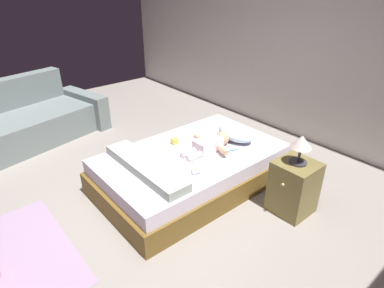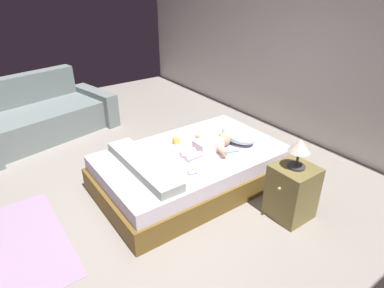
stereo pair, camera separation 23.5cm
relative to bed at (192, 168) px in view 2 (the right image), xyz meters
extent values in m
plane|color=gray|center=(0.00, -0.96, -0.20)|extent=(8.00, 8.00, 0.00)
cube|color=silver|center=(0.00, 2.04, 1.13)|extent=(8.00, 0.12, 2.64)
cube|color=brown|center=(0.00, 0.00, -0.07)|extent=(1.24, 2.03, 0.25)
cube|color=silver|center=(0.00, 0.00, 0.13)|extent=(1.19, 1.95, 0.16)
ellipsoid|color=silver|center=(0.09, 0.59, 0.28)|extent=(0.47, 0.30, 0.16)
cube|color=white|center=(0.08, 0.16, 0.27)|extent=(0.18, 0.30, 0.13)
sphere|color=tan|center=(0.08, 0.38, 0.28)|extent=(0.15, 0.15, 0.15)
cylinder|color=tan|center=(-0.10, 0.21, 0.27)|extent=(0.18, 0.07, 0.06)
cylinder|color=tan|center=(0.25, 0.21, 0.27)|extent=(0.18, 0.10, 0.06)
cylinder|color=white|center=(0.03, -0.07, 0.24)|extent=(0.06, 0.19, 0.06)
cylinder|color=white|center=(0.12, -0.07, 0.24)|extent=(0.06, 0.19, 0.06)
cube|color=#3F8FE7|center=(0.26, 0.35, 0.21)|extent=(0.06, 0.13, 0.01)
cube|color=white|center=(0.28, 0.42, 0.22)|extent=(0.02, 0.03, 0.01)
cube|color=slate|center=(-2.20, -1.01, 0.01)|extent=(1.05, 1.64, 0.41)
cube|color=slate|center=(-2.65, -1.11, 0.22)|extent=(0.53, 1.53, 0.83)
cube|color=slate|center=(-2.39, -0.17, 0.05)|extent=(0.95, 0.40, 0.50)
cube|color=olive|center=(0.99, 0.45, 0.07)|extent=(0.37, 0.37, 0.54)
sphere|color=tan|center=(0.99, 0.26, 0.19)|extent=(0.03, 0.03, 0.03)
cylinder|color=#333338|center=(0.99, 0.45, 0.35)|extent=(0.16, 0.16, 0.02)
cylinder|color=#333338|center=(0.99, 0.45, 0.44)|extent=(0.02, 0.02, 0.15)
cone|color=beige|center=(0.99, 0.45, 0.57)|extent=(0.20, 0.20, 0.12)
cube|color=#9A7F9E|center=(-0.11, -1.92, -0.19)|extent=(1.34, 1.04, 0.01)
cube|color=#9EA89D|center=(0.00, -0.59, 0.25)|extent=(1.11, 0.25, 0.09)
cube|color=#E3BF4B|center=(-0.27, -0.02, 0.24)|extent=(0.08, 0.08, 0.07)
cylinder|color=white|center=(0.35, -0.24, 0.23)|extent=(0.07, 0.10, 0.05)
cone|color=#E1BC6C|center=(0.35, -0.24, 0.27)|extent=(0.04, 0.04, 0.02)
camera|label=1|loc=(2.33, -1.97, 1.89)|focal=30.38mm
camera|label=2|loc=(2.48, -1.78, 1.89)|focal=30.38mm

